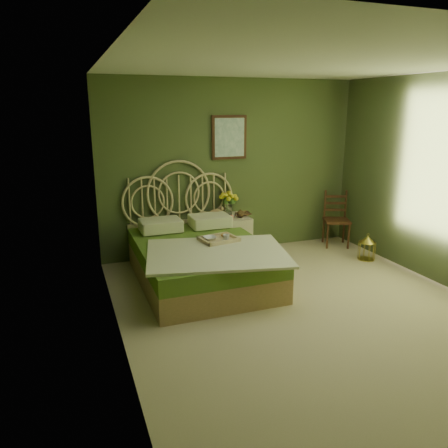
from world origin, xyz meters
name	(u,v)px	position (x,y,z in m)	size (l,w,h in m)	color
floor	(304,309)	(0.00, 0.00, 0.00)	(4.50, 4.50, 0.00)	#C3AC8C
ceiling	(317,62)	(0.00, 0.00, 2.60)	(4.50, 4.50, 0.00)	silver
wall_back	(232,167)	(0.00, 2.25, 1.30)	(4.00, 4.00, 0.00)	#43552C
wall_left	(114,210)	(-2.00, 0.00, 1.30)	(4.50, 4.50, 0.00)	#43552C
wall_art	(229,137)	(-0.05, 2.22, 1.75)	(0.54, 0.04, 0.64)	#351D0E
bed	(200,257)	(-0.84, 1.22, 0.31)	(1.83, 2.32, 1.43)	tan
nightstand	(229,232)	(-0.15, 1.99, 0.37)	(0.56, 0.56, 1.04)	beige
chair	(334,215)	(1.66, 1.92, 0.49)	(0.51, 0.51, 0.88)	#351D0E
birdcage	(367,248)	(1.70, 1.11, 0.18)	(0.24, 0.24, 0.36)	#B09938
book_lower	(239,214)	(0.03, 2.00, 0.62)	(0.16, 0.22, 0.02)	#381E0F
book_upper	(239,213)	(0.03, 2.00, 0.64)	(0.15, 0.21, 0.02)	#472819
cereal_bowl	(210,238)	(-0.72, 1.16, 0.57)	(0.16, 0.16, 0.04)	white
coffee_cup	(226,237)	(-0.54, 1.05, 0.59)	(0.09, 0.09, 0.08)	white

